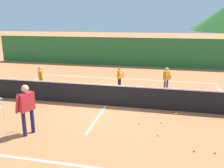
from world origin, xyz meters
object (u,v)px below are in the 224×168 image
at_px(student_1, 120,76).
at_px(tennis_ball_8, 140,123).
at_px(student_2, 167,77).
at_px(tennis_net, 106,95).
at_px(student_0, 40,76).
at_px(instructor, 27,105).
at_px(tennis_ball_4, 162,122).
at_px(tennis_ball_2, 215,152).
at_px(tennis_ball_0, 195,151).
at_px(tennis_ball_7, 176,114).
at_px(tennis_ball_5, 158,135).

bearing_deg(student_1, tennis_ball_8, -70.36).
distance_m(student_2, tennis_ball_8, 4.56).
height_order(tennis_net, student_0, student_0).
xyz_separation_m(instructor, tennis_ball_4, (4.28, 1.82, -0.98)).
bearing_deg(tennis_ball_2, tennis_ball_0, -177.82).
xyz_separation_m(student_1, tennis_ball_7, (2.90, -3.24, -0.68)).
xyz_separation_m(tennis_ball_7, tennis_ball_8, (-1.32, -1.18, 0.00)).
bearing_deg(instructor, tennis_net, 59.74).
bearing_deg(instructor, student_1, 72.10).
height_order(tennis_net, tennis_ball_4, tennis_net).
relative_size(student_0, student_1, 1.10).
xyz_separation_m(tennis_net, instructor, (-1.85, -3.17, 0.52)).
bearing_deg(instructor, tennis_ball_0, 0.24).
bearing_deg(student_0, tennis_net, -20.47).
bearing_deg(tennis_ball_4, tennis_net, 150.83).
distance_m(instructor, student_0, 5.07).
xyz_separation_m(instructor, student_1, (1.93, 5.98, -0.30)).
bearing_deg(tennis_ball_7, tennis_ball_5, -107.85).
bearing_deg(tennis_ball_8, student_0, 151.10).
xyz_separation_m(tennis_ball_4, tennis_ball_8, (-0.77, -0.25, 0.00)).
bearing_deg(student_2, tennis_ball_4, -92.01).
height_order(student_2, tennis_ball_7, student_2).
bearing_deg(tennis_ball_0, tennis_ball_4, 118.28).
bearing_deg(tennis_ball_5, tennis_ball_2, -24.47).
bearing_deg(instructor, tennis_ball_8, 23.99).
height_order(instructor, student_0, instructor).
bearing_deg(student_0, tennis_ball_0, -32.27).
relative_size(student_0, tennis_ball_4, 19.31).
bearing_deg(tennis_ball_8, tennis_ball_4, 18.21).
distance_m(tennis_ball_7, tennis_ball_8, 1.77).
bearing_deg(student_1, tennis_ball_5, -66.46).
relative_size(tennis_ball_4, tennis_ball_7, 1.00).
bearing_deg(student_2, tennis_ball_8, -101.79).
bearing_deg(tennis_ball_0, student_0, 147.73).
relative_size(student_0, tennis_ball_5, 19.31).
bearing_deg(tennis_ball_7, tennis_ball_0, -81.29).
relative_size(instructor, tennis_ball_5, 24.94).
relative_size(instructor, student_0, 1.29).
height_order(student_2, tennis_ball_8, student_2).
xyz_separation_m(tennis_net, tennis_ball_2, (3.96, -3.13, -0.47)).
bearing_deg(tennis_ball_5, student_0, 148.35).
bearing_deg(tennis_ball_4, tennis_ball_5, -94.69).
height_order(tennis_ball_0, tennis_ball_8, same).
xyz_separation_m(student_1, tennis_ball_0, (3.32, -5.96, -0.68)).
xyz_separation_m(student_0, tennis_ball_5, (6.25, -3.85, -0.75)).
bearing_deg(tennis_ball_2, instructor, -179.57).
bearing_deg(tennis_ball_2, tennis_net, 141.69).
height_order(instructor, tennis_ball_4, instructor).
relative_size(student_0, tennis_ball_2, 19.31).
distance_m(student_1, tennis_ball_7, 4.40).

